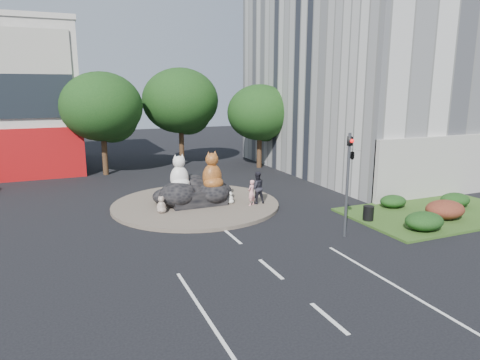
{
  "coord_description": "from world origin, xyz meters",
  "views": [
    {
      "loc": [
        -7.27,
        -14.05,
        7.06
      ],
      "look_at": [
        1.77,
        7.3,
        2.0
      ],
      "focal_mm": 32.0,
      "sensor_mm": 36.0,
      "label": 1
    }
  ],
  "objects_px": {
    "kitten_calico": "(161,204)",
    "cat_white": "(179,172)",
    "kitten_white": "(230,197)",
    "litter_bin": "(368,213)",
    "cat_tabby": "(212,170)",
    "pedestrian_pink": "(251,193)",
    "pedestrian_dark": "(257,188)"
  },
  "relations": [
    {
      "from": "pedestrian_pink",
      "to": "litter_bin",
      "type": "bearing_deg",
      "value": 102.33
    },
    {
      "from": "kitten_calico",
      "to": "cat_white",
      "type": "bearing_deg",
      "value": 47.1
    },
    {
      "from": "kitten_calico",
      "to": "pedestrian_pink",
      "type": "distance_m",
      "value": 5.29
    },
    {
      "from": "kitten_calico",
      "to": "litter_bin",
      "type": "distance_m",
      "value": 11.26
    },
    {
      "from": "pedestrian_dark",
      "to": "cat_tabby",
      "type": "bearing_deg",
      "value": -20.64
    },
    {
      "from": "pedestrian_pink",
      "to": "litter_bin",
      "type": "distance_m",
      "value": 6.72
    },
    {
      "from": "pedestrian_dark",
      "to": "litter_bin",
      "type": "height_order",
      "value": "pedestrian_dark"
    },
    {
      "from": "cat_tabby",
      "to": "pedestrian_dark",
      "type": "bearing_deg",
      "value": -36.98
    },
    {
      "from": "cat_white",
      "to": "litter_bin",
      "type": "bearing_deg",
      "value": -37.65
    },
    {
      "from": "kitten_calico",
      "to": "litter_bin",
      "type": "bearing_deg",
      "value": -25.57
    },
    {
      "from": "pedestrian_pink",
      "to": "pedestrian_dark",
      "type": "height_order",
      "value": "pedestrian_dark"
    },
    {
      "from": "cat_white",
      "to": "pedestrian_pink",
      "type": "bearing_deg",
      "value": -25.73
    },
    {
      "from": "litter_bin",
      "to": "cat_tabby",
      "type": "bearing_deg",
      "value": 137.22
    },
    {
      "from": "kitten_calico",
      "to": "kitten_white",
      "type": "xyz_separation_m",
      "value": [
        4.24,
        0.3,
        -0.11
      ]
    },
    {
      "from": "cat_tabby",
      "to": "kitten_calico",
      "type": "bearing_deg",
      "value": 178.13
    },
    {
      "from": "cat_tabby",
      "to": "pedestrian_pink",
      "type": "xyz_separation_m",
      "value": [
        2.0,
        -1.26,
        -1.28
      ]
    },
    {
      "from": "kitten_calico",
      "to": "pedestrian_pink",
      "type": "bearing_deg",
      "value": -2.82
    },
    {
      "from": "cat_white",
      "to": "kitten_calico",
      "type": "bearing_deg",
      "value": -134.81
    },
    {
      "from": "pedestrian_dark",
      "to": "litter_bin",
      "type": "xyz_separation_m",
      "value": [
        4.16,
        -5.09,
        -0.67
      ]
    },
    {
      "from": "pedestrian_pink",
      "to": "cat_tabby",
      "type": "bearing_deg",
      "value": -63.49
    },
    {
      "from": "kitten_calico",
      "to": "litter_bin",
      "type": "height_order",
      "value": "kitten_calico"
    },
    {
      "from": "kitten_white",
      "to": "cat_tabby",
      "type": "bearing_deg",
      "value": 129.36
    },
    {
      "from": "cat_white",
      "to": "kitten_calico",
      "type": "xyz_separation_m",
      "value": [
        -1.44,
        -1.39,
        -1.47
      ]
    },
    {
      "from": "cat_white",
      "to": "cat_tabby",
      "type": "relative_size",
      "value": 0.93
    },
    {
      "from": "cat_tabby",
      "to": "pedestrian_pink",
      "type": "distance_m",
      "value": 2.69
    },
    {
      "from": "kitten_white",
      "to": "pedestrian_dark",
      "type": "xyz_separation_m",
      "value": [
        1.47,
        -0.61,
        0.6
      ]
    },
    {
      "from": "kitten_white",
      "to": "kitten_calico",
      "type": "bearing_deg",
      "value": 156.37
    },
    {
      "from": "kitten_calico",
      "to": "kitten_white",
      "type": "relative_size",
      "value": 1.31
    },
    {
      "from": "cat_tabby",
      "to": "litter_bin",
      "type": "relative_size",
      "value": 2.94
    },
    {
      "from": "kitten_calico",
      "to": "pedestrian_pink",
      "type": "xyz_separation_m",
      "value": [
        5.26,
        -0.55,
        0.27
      ]
    },
    {
      "from": "litter_bin",
      "to": "pedestrian_dark",
      "type": "bearing_deg",
      "value": 129.23
    },
    {
      "from": "cat_white",
      "to": "kitten_calico",
      "type": "distance_m",
      "value": 2.48
    }
  ]
}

